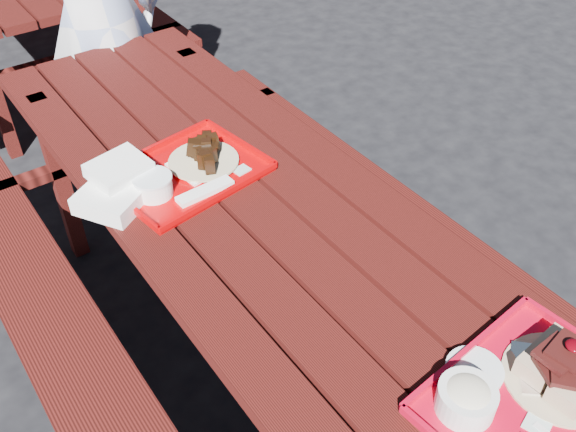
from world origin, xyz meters
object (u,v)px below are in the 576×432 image
object	(u,v)px
far_tray	(185,172)
person	(98,17)
near_tray	(529,390)
picnic_table_near	(259,255)

from	to	relation	value
far_tray	person	bearing A→B (deg)	79.87
near_tray	far_tray	distance (m)	1.10
picnic_table_near	near_tray	world-z (taller)	near_tray
picnic_table_near	near_tray	xyz separation A→B (m)	(0.11, -0.85, 0.22)
picnic_table_near	person	xyz separation A→B (m)	(0.09, 1.31, 0.26)
near_tray	far_tray	world-z (taller)	near_tray
near_tray	person	distance (m)	2.16
picnic_table_near	far_tray	bearing A→B (deg)	112.63
picnic_table_near	far_tray	size ratio (longest dim) A/B	4.98
near_tray	person	world-z (taller)	person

